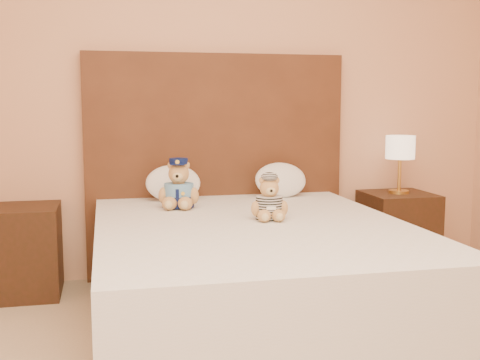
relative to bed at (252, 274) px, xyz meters
name	(u,v)px	position (x,y,z in m)	size (l,w,h in m)	color
bed	(252,274)	(0.00, 0.00, 0.00)	(1.60, 2.00, 0.55)	white
headboard	(217,166)	(0.00, 1.01, 0.47)	(1.75, 0.08, 1.50)	#532D18
nightstand_left	(22,251)	(-1.25, 0.80, 0.00)	(0.45, 0.45, 0.55)	#361B11
nightstand_right	(397,232)	(1.25, 0.80, 0.00)	(0.45, 0.45, 0.55)	#361B11
lamp	(400,150)	(1.25, 0.80, 0.57)	(0.20, 0.20, 0.40)	gold
teddy_police	(179,183)	(-0.31, 0.55, 0.42)	(0.25, 0.24, 0.29)	#B57D46
teddy_prisoner	(269,198)	(0.11, 0.08, 0.39)	(0.21, 0.20, 0.24)	#B57D46
pillow_left	(173,181)	(-0.32, 0.83, 0.40)	(0.35, 0.23, 0.25)	white
pillow_right	(281,178)	(0.40, 0.83, 0.40)	(0.35, 0.23, 0.25)	white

